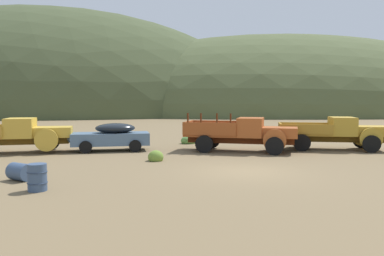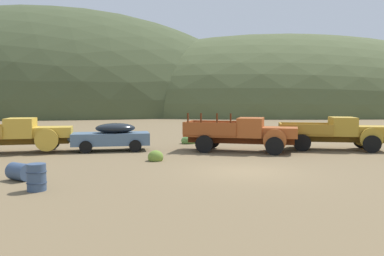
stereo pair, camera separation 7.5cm
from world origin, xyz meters
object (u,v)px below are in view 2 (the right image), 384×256
object	(u,v)px
truck_faded_yellow	(19,134)
oil_drum_spare	(37,177)
truck_oxide_orange	(249,134)
truck_mustard	(341,133)
oil_drum_tipped	(20,172)
car_chalk_blue	(109,136)

from	to	relation	value
truck_faded_yellow	oil_drum_spare	distance (m)	10.05
truck_faded_yellow	truck_oxide_orange	world-z (taller)	truck_oxide_orange
truck_mustard	oil_drum_tipped	bearing A→B (deg)	-140.06
truck_faded_yellow	truck_oxide_orange	bearing A→B (deg)	-11.15
oil_drum_spare	oil_drum_tipped	xyz separation A→B (m)	(-1.14, 1.65, -0.12)
truck_mustard	car_chalk_blue	bearing A→B (deg)	-168.67
oil_drum_spare	car_chalk_blue	bearing A→B (deg)	86.01
truck_mustard	oil_drum_spare	bearing A→B (deg)	-133.31
truck_faded_yellow	oil_drum_spare	xyz separation A→B (m)	(4.07, -9.17, -0.58)
truck_mustard	oil_drum_tipped	world-z (taller)	truck_mustard
car_chalk_blue	oil_drum_spare	world-z (taller)	car_chalk_blue
car_chalk_blue	oil_drum_spare	distance (m)	9.80
truck_faded_yellow	oil_drum_tipped	world-z (taller)	truck_faded_yellow
truck_faded_yellow	truck_mustard	xyz separation A→B (m)	(18.06, 0.33, -0.02)
car_chalk_blue	oil_drum_tipped	world-z (taller)	car_chalk_blue
oil_drum_tipped	truck_mustard	bearing A→B (deg)	27.43
truck_mustard	oil_drum_spare	xyz separation A→B (m)	(-13.99, -9.50, -0.56)
truck_faded_yellow	car_chalk_blue	bearing A→B (deg)	-2.95
truck_oxide_orange	oil_drum_tipped	world-z (taller)	truck_oxide_orange
truck_faded_yellow	truck_mustard	world-z (taller)	same
truck_faded_yellow	oil_drum_tipped	xyz separation A→B (m)	(2.93, -7.52, -0.70)
car_chalk_blue	truck_oxide_orange	world-z (taller)	truck_oxide_orange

